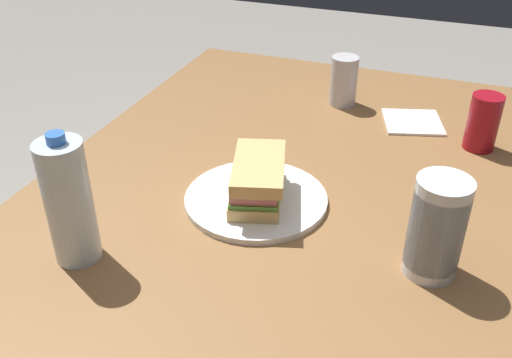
# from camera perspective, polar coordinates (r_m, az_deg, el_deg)

# --- Properties ---
(dining_table) EXTENTS (1.70, 1.04, 0.74)m
(dining_table) POSITION_cam_1_polar(r_m,az_deg,el_deg) (1.02, 2.21, -10.05)
(dining_table) COLOR olive
(dining_table) RESTS_ON ground_plane
(paper_plate) EXTENTS (0.27, 0.27, 0.01)m
(paper_plate) POSITION_cam_1_polar(r_m,az_deg,el_deg) (1.07, 0.00, -2.00)
(paper_plate) COLOR white
(paper_plate) RESTS_ON dining_table
(sandwich) EXTENTS (0.20, 0.14, 0.08)m
(sandwich) POSITION_cam_1_polar(r_m,az_deg,el_deg) (1.04, 0.09, 0.02)
(sandwich) COLOR #DBB26B
(sandwich) RESTS_ON paper_plate
(soda_can_red) EXTENTS (0.07, 0.07, 0.12)m
(soda_can_red) POSITION_cam_1_polar(r_m,az_deg,el_deg) (1.32, 21.55, 5.24)
(soda_can_red) COLOR maroon
(soda_can_red) RESTS_ON dining_table
(water_bottle_tall) EXTENTS (0.07, 0.07, 0.22)m
(water_bottle_tall) POSITION_cam_1_polar(r_m,az_deg,el_deg) (0.93, -18.03, -2.19)
(water_bottle_tall) COLOR silver
(water_bottle_tall) RESTS_ON dining_table
(plastic_cup_stack) EXTENTS (0.08, 0.08, 0.17)m
(plastic_cup_stack) POSITION_cam_1_polar(r_m,az_deg,el_deg) (0.91, 17.43, -4.62)
(plastic_cup_stack) COLOR silver
(plastic_cup_stack) RESTS_ON dining_table
(soda_can_silver) EXTENTS (0.07, 0.07, 0.12)m
(soda_can_silver) POSITION_cam_1_polar(r_m,az_deg,el_deg) (1.45, 8.67, 9.58)
(soda_can_silver) COLOR silver
(soda_can_silver) RESTS_ON dining_table
(paper_napkin) EXTENTS (0.16, 0.16, 0.01)m
(paper_napkin) POSITION_cam_1_polar(r_m,az_deg,el_deg) (1.41, 15.24, 5.46)
(paper_napkin) COLOR white
(paper_napkin) RESTS_ON dining_table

